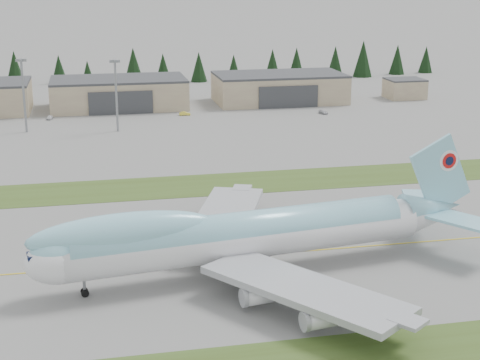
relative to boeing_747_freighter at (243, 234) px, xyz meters
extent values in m
plane|color=slate|center=(2.55, 7.48, -6.87)|extent=(7000.00, 7000.00, 0.00)
cube|color=#3A4E1C|center=(2.55, 52.48, -6.87)|extent=(400.00, 18.00, 0.08)
cube|color=gold|center=(2.55, 7.48, -6.87)|extent=(400.00, 0.40, 0.02)
cylinder|color=white|center=(0.78, 0.11, -0.67)|extent=(60.21, 15.04, 6.94)
cylinder|color=#87CADD|center=(-0.28, -0.04, 0.61)|extent=(55.91, 13.93, 6.41)
ellipsoid|color=white|center=(-28.85, -3.97, -0.67)|extent=(11.95, 8.39, 6.94)
ellipsoid|color=#87CADD|center=(-28.85, -3.97, 0.61)|extent=(10.01, 7.10, 5.89)
ellipsoid|color=#87CADD|center=(-19.33, -2.66, 2.64)|extent=(30.01, 9.86, 6.41)
cube|color=#0C1433|center=(-32.56, -4.48, 0.72)|extent=(2.65, 3.06, 1.38)
cone|color=white|center=(35.70, 4.92, -0.67)|extent=(13.63, 8.49, 6.81)
cone|color=#87CADD|center=(35.70, 4.92, 0.61)|extent=(12.49, 7.74, 6.20)
cube|color=#87CADD|center=(36.76, 5.06, 6.59)|extent=(12.90, 2.40, 14.75)
cylinder|color=white|center=(37.97, 5.66, 9.16)|extent=(3.84, 0.74, 3.85)
cylinder|color=red|center=(37.96, 5.77, 9.16)|extent=(2.78, 0.59, 2.78)
cylinder|color=#0C1433|center=(37.95, 5.87, 9.16)|extent=(1.62, 0.43, 1.60)
cube|color=#87CADD|center=(36.95, 11.56, -0.03)|extent=(9.59, 13.12, 0.49)
cube|color=#87CADD|center=(38.70, -1.14, -0.03)|extent=(11.76, 13.35, 0.49)
cube|color=#9C9FA4|center=(0.49, 17.86, -2.60)|extent=(20.57, 33.58, 1.07)
cube|color=#9C9FA4|center=(5.30, -17.06, -2.60)|extent=(26.99, 31.92, 1.07)
cylinder|color=white|center=(-3.79, 12.96, -4.63)|extent=(5.87, 3.40, 2.67)
cylinder|color=white|center=(0.04, 23.51, -4.63)|extent=(5.87, 3.40, 2.67)
cylinder|color=white|center=(-0.15, -13.50, -4.63)|extent=(5.87, 3.40, 2.67)
cylinder|color=white|center=(6.39, -22.63, -4.63)|extent=(5.87, 3.40, 2.67)
cylinder|color=gray|center=(-25.68, -3.54, -5.59)|extent=(0.53, 0.53, 2.56)
cylinder|color=gray|center=(-1.25, 3.06, -5.48)|extent=(0.67, 0.67, 2.78)
cylinder|color=gray|center=(-0.37, -3.29, -5.48)|extent=(0.67, 0.67, 2.78)
cylinder|color=gray|center=(4.05, 3.79, -5.48)|extent=(0.67, 0.67, 2.78)
cylinder|color=gray|center=(4.92, -2.56, -5.48)|extent=(0.67, 0.67, 2.78)
cylinder|color=black|center=(-25.62, -3.96, -6.28)|extent=(1.22, 0.53, 1.18)
cylinder|color=black|center=(-25.74, -3.11, -6.28)|extent=(1.22, 0.53, 1.18)
cylinder|color=black|center=(-1.25, 3.06, -6.23)|extent=(1.34, 0.70, 1.28)
cylinder|color=black|center=(-0.37, -3.29, -6.23)|extent=(1.34, 0.70, 1.28)
cylinder|color=black|center=(4.05, 3.79, -6.23)|extent=(1.34, 0.70, 1.28)
cylinder|color=black|center=(4.92, -2.56, -6.23)|extent=(1.34, 0.70, 1.28)
cube|color=gray|center=(-12.45, 157.48, -1.87)|extent=(48.00, 26.00, 10.00)
cube|color=#343639|center=(-12.45, 157.48, 3.53)|extent=(48.00, 26.00, 0.80)
cube|color=#343639|center=(-12.45, 144.18, -2.87)|extent=(22.08, 0.60, 8.00)
cube|color=gray|center=(47.55, 157.48, -1.87)|extent=(48.00, 26.00, 10.00)
cube|color=#343639|center=(47.55, 157.48, 3.53)|extent=(48.00, 26.00, 0.80)
cube|color=#343639|center=(47.55, 144.18, -2.87)|extent=(22.08, 0.60, 8.00)
cube|color=gray|center=(97.55, 155.48, -3.37)|extent=(14.00, 12.00, 7.00)
cube|color=#343639|center=(97.55, 155.48, 0.43)|extent=(14.00, 12.00, 0.60)
cylinder|color=gray|center=(-42.61, 121.07, 3.97)|extent=(0.70, 0.70, 21.68)
cube|color=gray|center=(-42.61, 121.07, 15.21)|extent=(3.20, 3.20, 0.80)
cylinder|color=gray|center=(-14.92, 116.59, 3.74)|extent=(0.70, 0.70, 21.22)
cube|color=gray|center=(-14.92, 116.59, 14.75)|extent=(3.20, 3.20, 0.80)
imported|color=silver|center=(-36.46, 140.13, -6.87)|extent=(2.26, 4.10, 1.32)
imported|color=yellow|center=(8.87, 137.92, -6.87)|extent=(4.03, 1.80, 1.29)
imported|color=silver|center=(56.51, 130.91, -6.87)|extent=(2.73, 4.68, 1.27)
cone|color=black|center=(-53.63, 220.28, 0.60)|extent=(8.37, 8.37, 14.94)
cone|color=black|center=(-35.22, 222.91, -0.60)|extent=(7.02, 7.02, 12.54)
cone|color=black|center=(-22.99, 215.82, -1.62)|extent=(5.88, 5.88, 10.50)
cone|color=black|center=(-2.93, 219.19, 0.82)|extent=(8.61, 8.61, 15.37)
cone|color=black|center=(10.49, 222.16, -0.76)|extent=(6.85, 6.85, 12.23)
cone|color=black|center=(25.78, 215.55, -0.26)|extent=(7.40, 7.40, 13.21)
cone|color=black|center=(42.60, 220.35, -1.23)|extent=(6.31, 6.31, 11.27)
cone|color=black|center=(60.75, 219.82, -0.19)|extent=(7.48, 7.48, 13.35)
cone|color=black|center=(72.86, 221.99, -0.10)|extent=(7.58, 7.58, 13.53)
cone|color=black|center=(92.08, 222.64, -0.01)|extent=(7.69, 7.69, 13.73)
cone|color=black|center=(103.24, 215.73, 1.54)|extent=(9.41, 9.41, 16.81)
cone|color=black|center=(122.50, 220.53, 0.14)|extent=(7.85, 7.85, 14.02)
cone|color=black|center=(138.32, 222.66, -0.51)|extent=(7.12, 7.12, 12.72)
camera|label=1|loc=(-23.52, -109.99, 41.53)|focal=55.00mm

